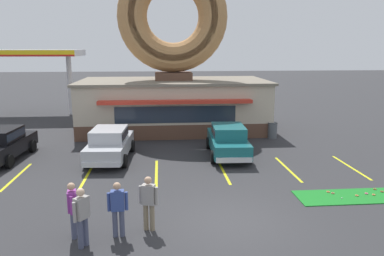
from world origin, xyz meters
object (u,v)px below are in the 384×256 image
at_px(car_silver, 110,142).
at_px(pedestrian_hooded_kid, 149,201).
at_px(pedestrian_leather_jacket_man, 82,215).
at_px(golf_ball, 342,198).
at_px(pedestrian_clipboard_woman, 118,207).
at_px(trash_bin, 272,130).
at_px(car_teal, 228,139).
at_px(pedestrian_blue_sweater_man, 73,207).
at_px(car_black, 2,143).

height_order(car_silver, pedestrian_hooded_kid, pedestrian_hooded_kid).
bearing_deg(pedestrian_leather_jacket_man, golf_ball, 16.42).
bearing_deg(golf_ball, pedestrian_leather_jacket_man, -163.58).
distance_m(pedestrian_hooded_kid, pedestrian_clipboard_woman, 0.93).
distance_m(golf_ball, trash_bin, 9.56).
relative_size(car_teal, pedestrian_clipboard_woman, 2.78).
xyz_separation_m(pedestrian_blue_sweater_man, trash_bin, (9.40, 11.55, -0.43)).
relative_size(pedestrian_hooded_kid, trash_bin, 1.75).
bearing_deg(car_black, pedestrian_blue_sweater_man, -57.64).
xyz_separation_m(car_black, trash_bin, (14.61, 3.34, -0.37)).
xyz_separation_m(golf_ball, pedestrian_leather_jacket_man, (-8.76, -2.58, 0.91)).
height_order(golf_ball, pedestrian_blue_sweater_man, pedestrian_blue_sweater_man).
bearing_deg(car_teal, car_silver, -178.25).
height_order(pedestrian_clipboard_woman, trash_bin, pedestrian_clipboard_woman).
relative_size(car_silver, car_black, 1.00).
distance_m(pedestrian_leather_jacket_man, pedestrian_clipboard_woman, 1.05).
bearing_deg(trash_bin, car_black, -167.12).
xyz_separation_m(car_silver, car_black, (-5.27, 0.39, 0.00)).
xyz_separation_m(car_black, pedestrian_blue_sweater_man, (5.20, -8.21, 0.06)).
relative_size(pedestrian_blue_sweater_man, pedestrian_clipboard_woman, 1.00).
xyz_separation_m(car_silver, trash_bin, (9.33, 3.74, -0.37)).
height_order(pedestrian_hooded_kid, pedestrian_leather_jacket_man, pedestrian_leather_jacket_man).
xyz_separation_m(car_silver, pedestrian_blue_sweater_man, (-0.07, -7.81, 0.06)).
relative_size(golf_ball, car_silver, 0.01).
xyz_separation_m(pedestrian_hooded_kid, pedestrian_clipboard_woman, (-0.88, -0.32, -0.02)).
bearing_deg(car_black, car_teal, -1.10).
relative_size(car_silver, pedestrian_leather_jacket_man, 2.70).
bearing_deg(pedestrian_hooded_kid, pedestrian_leather_jacket_man, -155.16).
relative_size(car_teal, pedestrian_hooded_kid, 2.72).
xyz_separation_m(car_black, pedestrian_leather_jacket_man, (5.58, -8.79, 0.09)).
distance_m(car_teal, pedestrian_blue_sweater_man, 9.99).
bearing_deg(trash_bin, pedestrian_hooded_kid, -122.63).
height_order(car_black, pedestrian_hooded_kid, pedestrian_hooded_kid).
bearing_deg(car_silver, car_teal, 1.75).
xyz_separation_m(golf_ball, trash_bin, (0.27, 9.55, 0.45)).
bearing_deg(trash_bin, car_silver, -158.19).
height_order(car_silver, pedestrian_clipboard_woman, pedestrian_clipboard_woman).
distance_m(pedestrian_blue_sweater_man, pedestrian_leather_jacket_man, 0.69).
height_order(car_black, trash_bin, car_black).
distance_m(golf_ball, pedestrian_leather_jacket_man, 9.17).
bearing_deg(car_black, golf_ball, -23.41).
bearing_deg(car_teal, golf_ball, -62.33).
bearing_deg(car_teal, pedestrian_hooded_kid, -116.25).
height_order(golf_ball, pedestrian_clipboard_woman, pedestrian_clipboard_woman).
bearing_deg(pedestrian_clipboard_woman, car_teal, 59.78).
distance_m(pedestrian_leather_jacket_man, trash_bin, 15.13).
bearing_deg(car_teal, car_black, 178.90).
xyz_separation_m(golf_ball, car_black, (-14.34, 6.21, 0.82)).
distance_m(golf_ball, pedestrian_blue_sweater_man, 9.39).
xyz_separation_m(car_silver, pedestrian_leather_jacket_man, (0.31, -8.39, 0.09)).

